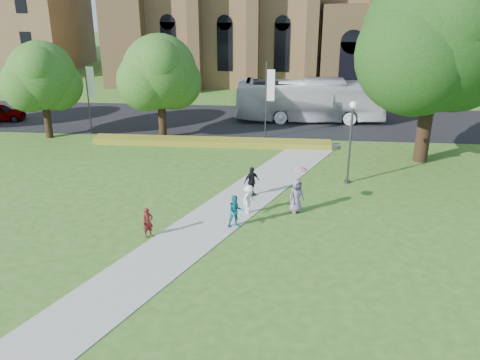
# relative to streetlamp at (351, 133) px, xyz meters

# --- Properties ---
(ground) EXTENTS (160.00, 160.00, 0.00)m
(ground) POSITION_rel_streetlamp_xyz_m (-7.50, -6.50, -3.30)
(ground) COLOR #385D1C
(ground) RESTS_ON ground
(road) EXTENTS (160.00, 10.00, 0.02)m
(road) POSITION_rel_streetlamp_xyz_m (-7.50, 13.50, -3.29)
(road) COLOR black
(road) RESTS_ON ground
(footpath) EXTENTS (15.58, 28.54, 0.04)m
(footpath) POSITION_rel_streetlamp_xyz_m (-7.50, -5.50, -3.28)
(footpath) COLOR #B2B2A8
(footpath) RESTS_ON ground
(flower_hedge) EXTENTS (18.00, 1.40, 0.45)m
(flower_hedge) POSITION_rel_streetlamp_xyz_m (-9.50, 6.70, -3.07)
(flower_hedge) COLOR #AC9022
(flower_hedge) RESTS_ON ground
(streetlamp) EXTENTS (0.44, 0.44, 5.24)m
(streetlamp) POSITION_rel_streetlamp_xyz_m (0.00, 0.00, 0.00)
(streetlamp) COLOR #38383D
(streetlamp) RESTS_ON ground
(large_tree) EXTENTS (9.60, 9.60, 13.20)m
(large_tree) POSITION_rel_streetlamp_xyz_m (5.50, 4.50, 5.07)
(large_tree) COLOR #332114
(large_tree) RESTS_ON ground
(street_tree_0) EXTENTS (5.20, 5.20, 7.50)m
(street_tree_0) POSITION_rel_streetlamp_xyz_m (-22.50, 7.50, 1.58)
(street_tree_0) COLOR #332114
(street_tree_0) RESTS_ON ground
(street_tree_1) EXTENTS (5.60, 5.60, 8.05)m
(street_tree_1) POSITION_rel_streetlamp_xyz_m (-13.50, 8.00, 1.93)
(street_tree_1) COLOR #332114
(street_tree_1) RESTS_ON ground
(banner_pole_0) EXTENTS (0.70, 0.10, 6.00)m
(banner_pole_0) POSITION_rel_streetlamp_xyz_m (-5.39, 8.70, 0.09)
(banner_pole_0) COLOR #38383D
(banner_pole_0) RESTS_ON ground
(banner_pole_1) EXTENTS (0.70, 0.10, 6.00)m
(banner_pole_1) POSITION_rel_streetlamp_xyz_m (-19.39, 8.70, 0.09)
(banner_pole_1) COLOR #38383D
(banner_pole_1) RESTS_ON ground
(tour_coach) EXTENTS (12.82, 3.23, 3.56)m
(tour_coach) POSITION_rel_streetlamp_xyz_m (-1.91, 14.02, -1.50)
(tour_coach) COLOR white
(tour_coach) RESTS_ON road
(car_0) EXTENTS (4.46, 2.42, 1.44)m
(car_0) POSITION_rel_streetlamp_xyz_m (-28.69, 11.68, -2.56)
(car_0) COLOR gray
(car_0) RESTS_ON road
(pedestrian_0) EXTENTS (0.67, 0.64, 1.54)m
(pedestrian_0) POSITION_rel_streetlamp_xyz_m (-10.74, -8.03, -2.48)
(pedestrian_0) COLOR #5D1515
(pedestrian_0) RESTS_ON footpath
(pedestrian_1) EXTENTS (1.02, 0.90, 1.77)m
(pedestrian_1) POSITION_rel_streetlamp_xyz_m (-6.45, -6.65, -2.37)
(pedestrian_1) COLOR teal
(pedestrian_1) RESTS_ON footpath
(pedestrian_2) EXTENTS (1.04, 1.23, 1.65)m
(pedestrian_2) POSITION_rel_streetlamp_xyz_m (-5.86, -4.96, -2.43)
(pedestrian_2) COLOR white
(pedestrian_2) RESTS_ON footpath
(pedestrian_3) EXTENTS (1.09, 1.01, 1.80)m
(pedestrian_3) POSITION_rel_streetlamp_xyz_m (-5.87, -2.55, -2.36)
(pedestrian_3) COLOR black
(pedestrian_3) RESTS_ON footpath
(pedestrian_4) EXTENTS (1.12, 1.03, 1.91)m
(pedestrian_4) POSITION_rel_streetlamp_xyz_m (-3.27, -4.52, -2.30)
(pedestrian_4) COLOR slate
(pedestrian_4) RESTS_ON footpath
(parasol) EXTENTS (0.92, 0.92, 0.61)m
(parasol) POSITION_rel_streetlamp_xyz_m (-3.09, -4.42, -1.04)
(parasol) COLOR #EAA5C7
(parasol) RESTS_ON pedestrian_4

